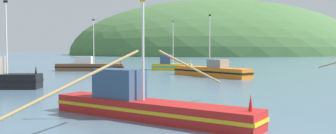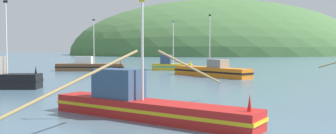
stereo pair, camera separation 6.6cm
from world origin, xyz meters
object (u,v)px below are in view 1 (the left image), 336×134
(fishing_boat_red, at_px, (143,104))
(fishing_boat_yellow, at_px, (171,65))
(fishing_boat_orange, at_px, (211,71))
(fishing_boat_brown, at_px, (89,66))

(fishing_boat_red, height_order, fishing_boat_yellow, fishing_boat_yellow)
(fishing_boat_orange, bearing_deg, fishing_boat_red, 126.71)
(fishing_boat_orange, relative_size, fishing_boat_yellow, 1.42)
(fishing_boat_orange, bearing_deg, fishing_boat_yellow, -18.51)
(fishing_boat_brown, xyz_separation_m, fishing_boat_red, (3.77, -38.02, -0.00))
(fishing_boat_brown, xyz_separation_m, fishing_boat_yellow, (12.56, 0.15, 0.05))
(fishing_boat_orange, bearing_deg, fishing_boat_brown, 19.73)
(fishing_boat_red, bearing_deg, fishing_boat_yellow, 121.64)
(fishing_boat_red, xyz_separation_m, fishing_boat_yellow, (8.80, 38.17, 0.06))
(fishing_boat_orange, height_order, fishing_boat_yellow, fishing_boat_yellow)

